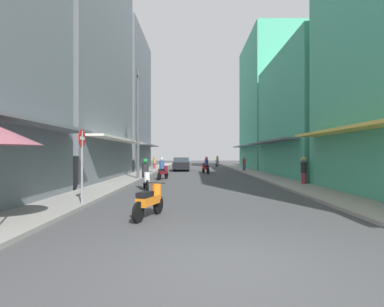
{
  "coord_description": "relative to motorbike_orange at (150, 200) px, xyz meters",
  "views": [
    {
      "loc": [
        -0.52,
        -4.96,
        1.81
      ],
      "look_at": [
        -0.66,
        21.91,
        1.86
      ],
      "focal_mm": 27.97,
      "sensor_mm": 36.0,
      "label": 1
    }
  ],
  "objects": [
    {
      "name": "pedestrian_midway",
      "position": [
        -3.33,
        26.43,
        0.31
      ],
      "size": [
        0.34,
        0.34,
        1.64
      ],
      "color": "#99333F",
      "rests_on": "ground"
    },
    {
      "name": "building_left_mid",
      "position": [
        -7.35,
        12.41,
        7.88
      ],
      "size": [
        7.05,
        12.83,
        16.78
      ],
      "color": "slate",
      "rests_on": "ground"
    },
    {
      "name": "building_right_mid",
      "position": [
        10.87,
        15.67,
        4.39
      ],
      "size": [
        7.05,
        12.6,
        9.79
      ],
      "color": "#4CB28C",
      "rests_on": "ground"
    },
    {
      "name": "motorbike_red",
      "position": [
        2.37,
        19.07,
        0.2
      ],
      "size": [
        0.74,
        1.75,
        1.58
      ],
      "color": "black",
      "rests_on": "ground"
    },
    {
      "name": "motorbike_orange",
      "position": [
        0.0,
        0.0,
        0.0
      ],
      "size": [
        0.74,
        1.75,
        0.96
      ],
      "color": "black",
      "rests_on": "ground"
    },
    {
      "name": "pedestrian_foreground",
      "position": [
        6.48,
        22.39,
        0.27
      ],
      "size": [
        0.34,
        0.34,
        1.55
      ],
      "color": "#334C8C",
      "rests_on": "ground"
    },
    {
      "name": "parked_car",
      "position": [
        -0.06,
        23.72,
        0.24
      ],
      "size": [
        1.84,
        4.13,
        1.45
      ],
      "color": "black",
      "rests_on": "ground"
    },
    {
      "name": "motorbike_white",
      "position": [
        -1.18,
        6.61,
        0.2
      ],
      "size": [
        0.69,
        1.76,
        1.58
      ],
      "color": "black",
      "rests_on": "ground"
    },
    {
      "name": "pedestrian_far",
      "position": [
        7.56,
        8.63,
        0.44
      ],
      "size": [
        0.44,
        0.44,
        1.67
      ],
      "color": "#99333F",
      "rests_on": "ground"
    },
    {
      "name": "sidewalk_left",
      "position": [
        -3.37,
        18.03,
        -0.44
      ],
      "size": [
        1.96,
        59.15,
        0.12
      ],
      "primitive_type": "cube",
      "color": "gray",
      "rests_on": "ground"
    },
    {
      "name": "street_sign_no_entry",
      "position": [
        -2.54,
        1.61,
        1.21
      ],
      "size": [
        0.07,
        0.6,
        2.65
      ],
      "color": "gray",
      "rests_on": "ground"
    },
    {
      "name": "ground_plane",
      "position": [
        1.76,
        18.03,
        -0.5
      ],
      "size": [
        112.53,
        112.53,
        0.0
      ],
      "primitive_type": "plane",
      "color": "#424244"
    },
    {
      "name": "motorbike_silver",
      "position": [
        4.54,
        33.1,
        0.2
      ],
      "size": [
        0.68,
        1.77,
        1.58
      ],
      "color": "black",
      "rests_on": "ground"
    },
    {
      "name": "building_right_far",
      "position": [
        10.88,
        28.57,
        7.46
      ],
      "size": [
        7.05,
        12.1,
        15.94
      ],
      "color": "#4CB28C",
      "rests_on": "ground"
    },
    {
      "name": "building_left_far",
      "position": [
        -7.35,
        25.24,
        7.12
      ],
      "size": [
        7.05,
        10.9,
        15.27
      ],
      "color": "slate",
      "rests_on": "ground"
    },
    {
      "name": "utility_pole",
      "position": [
        -2.64,
        12.39,
        3.5
      ],
      "size": [
        0.2,
        1.2,
        7.84
      ],
      "color": "#4C4C4F",
      "rests_on": "ground"
    },
    {
      "name": "motorbike_maroon",
      "position": [
        -0.94,
        12.76,
        0.2
      ],
      "size": [
        0.74,
        1.75,
        1.58
      ],
      "color": "black",
      "rests_on": "ground"
    },
    {
      "name": "sidewalk_right",
      "position": [
        6.9,
        18.03,
        -0.44
      ],
      "size": [
        1.96,
        59.15,
        0.12
      ],
      "primitive_type": "cube",
      "color": "#9E9991",
      "rests_on": "ground"
    }
  ]
}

